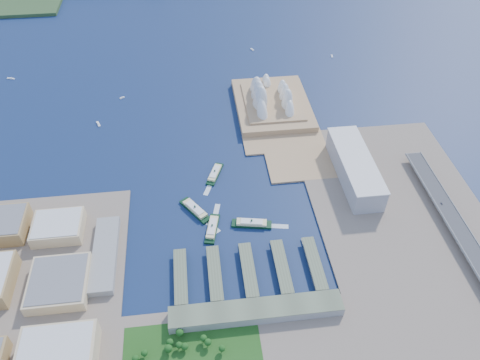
{
  "coord_description": "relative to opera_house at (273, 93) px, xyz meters",
  "views": [
    {
      "loc": [
        -37.79,
        -419.21,
        484.65
      ],
      "look_at": [
        21.73,
        76.69,
        18.0
      ],
      "focal_mm": 35.0,
      "sensor_mm": 36.0,
      "label": 1
    }
  ],
  "objects": [
    {
      "name": "ferry_wharves",
      "position": [
        -91.0,
        -355.0,
        -27.35
      ],
      "size": [
        184.0,
        90.0,
        9.3
      ],
      "primitive_type": null,
      "color": "#576149",
      "rests_on": "ground"
    },
    {
      "name": "car_c",
      "position": [
        191.0,
        -282.23,
        -16.55
      ],
      "size": [
        1.69,
        4.15,
        1.2
      ],
      "primitive_type": "imported",
      "color": "slate",
      "rests_on": "expressway"
    },
    {
      "name": "boat_b",
      "position": [
        -273.22,
        64.99,
        -30.73
      ],
      "size": [
        9.82,
        7.5,
        2.54
      ],
      "primitive_type": null,
      "rotation": [
        0.0,
        0.0,
        2.08
      ],
      "color": "white",
      "rests_on": "ground"
    },
    {
      "name": "boat_e",
      "position": [
        -5.77,
        222.95,
        -30.69
      ],
      "size": [
        7.38,
        11.17,
        2.63
      ],
      "primitive_type": null,
      "rotation": [
        0.0,
        0.0,
        0.41
      ],
      "color": "white",
      "rests_on": "ground"
    },
    {
      "name": "toaster_building",
      "position": [
        90.0,
        -200.0,
        -11.5
      ],
      "size": [
        45.0,
        155.0,
        35.0
      ],
      "primitive_type": "cube",
      "color": "#95959A",
      "rests_on": "east_land"
    },
    {
      "name": "boat_c",
      "position": [
        158.12,
        173.37,
        -30.75
      ],
      "size": [
        5.24,
        11.51,
        2.5
      ],
      "primitive_type": null,
      "rotation": [
        0.0,
        0.0,
        2.95
      ],
      "color": "white",
      "rests_on": "ground"
    },
    {
      "name": "opera_house",
      "position": [
        0.0,
        0.0,
        0.0
      ],
      "size": [
        134.0,
        180.0,
        58.0
      ],
      "primitive_type": null,
      "color": "white",
      "rests_on": "peninsula"
    },
    {
      "name": "boat_d",
      "position": [
        -496.51,
        161.14,
        -30.72
      ],
      "size": [
        15.5,
        7.35,
        2.56
      ],
      "primitive_type": null,
      "rotation": [
        0.0,
        0.0,
        1.29
      ],
      "color": "white",
      "rests_on": "ground"
    },
    {
      "name": "ferry_d",
      "position": [
        -75.93,
        -276.05,
        -26.82
      ],
      "size": [
        56.43,
        23.82,
        10.36
      ],
      "primitive_type": null,
      "rotation": [
        0.0,
        0.0,
        1.39
      ],
      "color": "black",
      "rests_on": "ground"
    },
    {
      "name": "west_land",
      "position": [
        -355.0,
        -385.0,
        -30.5
      ],
      "size": [
        220.0,
        390.0,
        3.0
      ],
      "primitive_type": "cube",
      "color": "#7C6D5F",
      "rests_on": "ground"
    },
    {
      "name": "ferry_b",
      "position": [
        -117.86,
        -167.9,
        -27.27
      ],
      "size": [
        30.96,
        51.14,
        9.47
      ],
      "primitive_type": null,
      "rotation": [
        0.0,
        0.0,
        -0.39
      ],
      "color": "black",
      "rests_on": "ground"
    },
    {
      "name": "expressway",
      "position": [
        195.0,
        -340.0,
        -23.07
      ],
      "size": [
        26.0,
        340.0,
        11.85
      ],
      "primitive_type": null,
      "color": "gray",
      "rests_on": "east_land"
    },
    {
      "name": "west_buildings",
      "position": [
        -355.0,
        -350.0,
        -15.5
      ],
      "size": [
        200.0,
        280.0,
        27.0
      ],
      "primitive_type": null,
      "color": "#9B7D4D",
      "rests_on": "west_land"
    },
    {
      "name": "east_land",
      "position": [
        135.0,
        -330.0,
        -30.5
      ],
      "size": [
        240.0,
        500.0,
        3.0
      ],
      "primitive_type": "cube",
      "color": "#7C6D5F",
      "rests_on": "ground"
    },
    {
      "name": "terminal_building",
      "position": [
        -90.0,
        -415.0,
        -23.0
      ],
      "size": [
        200.0,
        28.0,
        12.0
      ],
      "primitive_type": "cube",
      "color": "gray",
      "rests_on": "south_land"
    },
    {
      "name": "boat_a",
      "position": [
        -308.93,
        -14.09,
        -30.52
      ],
      "size": [
        9.14,
        15.69,
        2.96
      ],
      "primitive_type": null,
      "rotation": [
        0.0,
        0.0,
        0.37
      ],
      "color": "white",
      "rests_on": "ground"
    },
    {
      "name": "peninsula",
      "position": [
        2.5,
        -20.0,
        -30.5
      ],
      "size": [
        135.0,
        220.0,
        3.0
      ],
      "primitive_type": "cube",
      "color": "tan",
      "rests_on": "ground"
    },
    {
      "name": "ferry_c",
      "position": [
        -130.29,
        -278.05,
        -27.03
      ],
      "size": [
        25.45,
        54.28,
        9.95
      ],
      "primitive_type": null,
      "rotation": [
        0.0,
        0.0,
        2.9
      ],
      "color": "black",
      "rests_on": "ground"
    },
    {
      "name": "ferry_a",
      "position": [
        -151.8,
        -240.92,
        -26.65
      ],
      "size": [
        44.03,
        54.73,
        10.7
      ],
      "primitive_type": null,
      "rotation": [
        0.0,
        0.0,
        0.61
      ],
      "color": "black",
      "rests_on": "ground"
    },
    {
      "name": "ground",
      "position": [
        -105.0,
        -280.0,
        -32.0
      ],
      "size": [
        3000.0,
        3000.0,
        0.0
      ],
      "primitive_type": "plane",
      "color": "#0E2045",
      "rests_on": "ground"
    }
  ]
}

